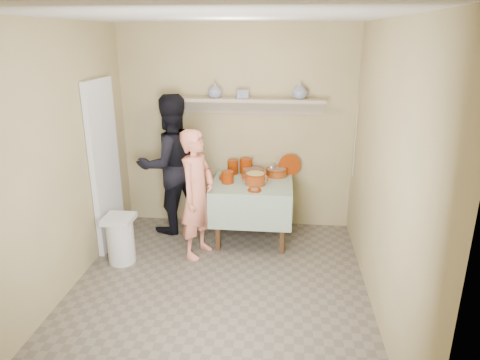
# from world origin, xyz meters

# --- Properties ---
(ground) EXTENTS (3.50, 3.50, 0.00)m
(ground) POSITION_xyz_m (0.00, 0.00, 0.00)
(ground) COLOR #645B4F
(ground) RESTS_ON ground
(tile_panel) EXTENTS (0.06, 0.70, 2.00)m
(tile_panel) POSITION_xyz_m (-1.46, 0.95, 1.00)
(tile_panel) COLOR silver
(tile_panel) RESTS_ON ground
(plate_stack_a) EXTENTS (0.14, 0.14, 0.18)m
(plate_stack_a) POSITION_xyz_m (-0.03, 1.55, 0.85)
(plate_stack_a) COLOR #6F1C00
(plate_stack_a) RESTS_ON serving_table
(plate_stack_b) EXTENTS (0.16, 0.16, 0.19)m
(plate_stack_b) POSITION_xyz_m (0.14, 1.59, 0.86)
(plate_stack_b) COLOR #6F1C00
(plate_stack_b) RESTS_ON serving_table
(bowl_stack) EXTENTS (0.15, 0.15, 0.15)m
(bowl_stack) POSITION_xyz_m (-0.04, 1.18, 0.83)
(bowl_stack) COLOR #6F1C00
(bowl_stack) RESTS_ON serving_table
(empty_bowl) EXTENTS (0.16, 0.16, 0.05)m
(empty_bowl) POSITION_xyz_m (-0.09, 1.32, 0.78)
(empty_bowl) COLOR #6F1C00
(empty_bowl) RESTS_ON serving_table
(propped_lid) EXTENTS (0.29, 0.12, 0.29)m
(propped_lid) POSITION_xyz_m (0.70, 1.60, 0.88)
(propped_lid) COLOR #6F1C00
(propped_lid) RESTS_ON serving_table
(vase_right) EXTENTS (0.19, 0.19, 0.20)m
(vase_right) POSITION_xyz_m (0.79, 1.63, 1.82)
(vase_right) COLOR navy
(vase_right) RESTS_ON wall_shelf
(vase_left) EXTENTS (0.25, 0.25, 0.19)m
(vase_left) POSITION_xyz_m (-0.25, 1.61, 1.81)
(vase_left) COLOR navy
(vase_left) RESTS_ON wall_shelf
(ceramic_box) EXTENTS (0.17, 0.14, 0.10)m
(ceramic_box) POSITION_xyz_m (0.09, 1.61, 1.77)
(ceramic_box) COLOR navy
(ceramic_box) RESTS_ON wall_shelf
(person_cook) EXTENTS (0.52, 0.63, 1.49)m
(person_cook) POSITION_xyz_m (-0.34, 0.79, 0.75)
(person_cook) COLOR #DF7B60
(person_cook) RESTS_ON ground
(person_helper) EXTENTS (1.10, 1.05, 1.78)m
(person_helper) POSITION_xyz_m (-0.80, 1.43, 0.89)
(person_helper) COLOR black
(person_helper) RESTS_ON ground
(room_shell) EXTENTS (3.04, 3.54, 2.62)m
(room_shell) POSITION_xyz_m (0.00, 0.00, 1.61)
(room_shell) COLOR tan
(room_shell) RESTS_ON ground
(serving_table) EXTENTS (0.97, 0.97, 0.76)m
(serving_table) POSITION_xyz_m (0.25, 1.28, 0.64)
(serving_table) COLOR #4C2D16
(serving_table) RESTS_ON ground
(cazuela_meat_a) EXTENTS (0.30, 0.30, 0.10)m
(cazuela_meat_a) POSITION_xyz_m (0.23, 1.47, 0.82)
(cazuela_meat_a) COLOR #6C2509
(cazuela_meat_a) RESTS_ON serving_table
(cazuela_meat_b) EXTENTS (0.28, 0.28, 0.10)m
(cazuela_meat_b) POSITION_xyz_m (0.54, 1.51, 0.82)
(cazuela_meat_b) COLOR #6C2509
(cazuela_meat_b) RESTS_ON serving_table
(ladle) EXTENTS (0.08, 0.26, 0.19)m
(ladle) POSITION_xyz_m (0.47, 1.51, 0.87)
(ladle) COLOR silver
(ladle) RESTS_ON cazuela_meat_b
(cazuela_rice) EXTENTS (0.33, 0.25, 0.14)m
(cazuela_rice) POSITION_xyz_m (0.29, 1.16, 0.85)
(cazuela_rice) COLOR #6C2509
(cazuela_rice) RESTS_ON serving_table
(front_plate) EXTENTS (0.16, 0.16, 0.03)m
(front_plate) POSITION_xyz_m (0.30, 0.94, 0.77)
(front_plate) COLOR #6F1C00
(front_plate) RESTS_ON serving_table
(wall_shelf) EXTENTS (1.80, 0.25, 0.21)m
(wall_shelf) POSITION_xyz_m (0.20, 1.65, 1.67)
(wall_shelf) COLOR tan
(wall_shelf) RESTS_ON room_shell
(trash_bin) EXTENTS (0.32, 0.32, 0.56)m
(trash_bin) POSITION_xyz_m (-1.17, 0.51, 0.28)
(trash_bin) COLOR silver
(trash_bin) RESTS_ON ground
(electrical_cord) EXTENTS (0.01, 0.05, 0.90)m
(electrical_cord) POSITION_xyz_m (1.47, 1.48, 1.25)
(electrical_cord) COLOR silver
(electrical_cord) RESTS_ON wall_shelf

